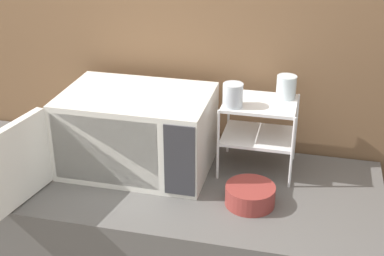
{
  "coord_description": "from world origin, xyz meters",
  "views": [
    {
      "loc": [
        0.62,
        -1.35,
        1.99
      ],
      "look_at": [
        0.2,
        0.38,
        1.13
      ],
      "focal_mm": 50.0,
      "sensor_mm": 36.0,
      "label": 1
    }
  ],
  "objects": [
    {
      "name": "wall_back",
      "position": [
        0.0,
        0.72,
        1.3
      ],
      "size": [
        8.0,
        0.06,
        2.6
      ],
      "color": "brown",
      "rests_on": "ground_plane"
    },
    {
      "name": "microwave",
      "position": [
        -0.04,
        0.4,
        1.07
      ],
      "size": [
        0.67,
        0.82,
        0.31
      ],
      "color": "silver",
      "rests_on": "counter"
    },
    {
      "name": "dish_rack",
      "position": [
        0.44,
        0.52,
        1.12
      ],
      "size": [
        0.29,
        0.23,
        0.29
      ],
      "color": "white",
      "rests_on": "counter"
    },
    {
      "name": "glass_front_left",
      "position": [
        0.34,
        0.45,
        1.25
      ],
      "size": [
        0.08,
        0.08,
        0.09
      ],
      "color": "silver",
      "rests_on": "dish_rack"
    },
    {
      "name": "glass_back_right",
      "position": [
        0.53,
        0.58,
        1.25
      ],
      "size": [
        0.08,
        0.08,
        0.09
      ],
      "color": "silver",
      "rests_on": "dish_rack"
    },
    {
      "name": "bowl",
      "position": [
        0.45,
        0.26,
        0.95
      ],
      "size": [
        0.18,
        0.18,
        0.07
      ],
      "color": "maroon",
      "rests_on": "counter"
    }
  ]
}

